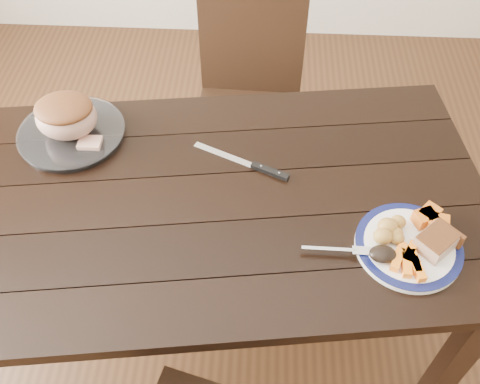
{
  "coord_description": "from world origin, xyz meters",
  "views": [
    {
      "loc": [
        0.13,
        -0.98,
        1.94
      ],
      "look_at": [
        0.08,
        -0.02,
        0.8
      ],
      "focal_mm": 40.0,
      "sensor_mm": 36.0,
      "label": 1
    }
  ],
  "objects_px": {
    "dinner_plate": "(408,247)",
    "serving_platter": "(72,134)",
    "pork_slice": "(436,242)",
    "roast_joint": "(66,117)",
    "fork": "(341,250)",
    "carving_knife": "(258,167)",
    "dining_table": "(214,216)",
    "chair_far": "(249,95)"
  },
  "relations": [
    {
      "from": "roast_joint",
      "to": "carving_knife",
      "type": "xyz_separation_m",
      "value": [
        0.6,
        -0.11,
        -0.07
      ]
    },
    {
      "from": "fork",
      "to": "pork_slice",
      "type": "bearing_deg",
      "value": 6.16
    },
    {
      "from": "dining_table",
      "to": "dinner_plate",
      "type": "bearing_deg",
      "value": -15.65
    },
    {
      "from": "dining_table",
      "to": "carving_knife",
      "type": "relative_size",
      "value": 5.7
    },
    {
      "from": "serving_platter",
      "to": "fork",
      "type": "distance_m",
      "value": 0.92
    },
    {
      "from": "carving_knife",
      "to": "pork_slice",
      "type": "bearing_deg",
      "value": -5.48
    },
    {
      "from": "serving_platter",
      "to": "dinner_plate",
      "type": "bearing_deg",
      "value": -20.65
    },
    {
      "from": "chair_far",
      "to": "serving_platter",
      "type": "distance_m",
      "value": 0.78
    },
    {
      "from": "dinner_plate",
      "to": "roast_joint",
      "type": "xyz_separation_m",
      "value": [
        -1.01,
        0.38,
        0.07
      ]
    },
    {
      "from": "dining_table",
      "to": "roast_joint",
      "type": "height_order",
      "value": "roast_joint"
    },
    {
      "from": "chair_far",
      "to": "fork",
      "type": "relative_size",
      "value": 5.23
    },
    {
      "from": "roast_joint",
      "to": "carving_knife",
      "type": "bearing_deg",
      "value": -10.44
    },
    {
      "from": "fork",
      "to": "roast_joint",
      "type": "height_order",
      "value": "roast_joint"
    },
    {
      "from": "dinner_plate",
      "to": "carving_knife",
      "type": "bearing_deg",
      "value": 146.64
    },
    {
      "from": "fork",
      "to": "carving_knife",
      "type": "xyz_separation_m",
      "value": [
        -0.23,
        0.3,
        -0.01
      ]
    },
    {
      "from": "dinner_plate",
      "to": "serving_platter",
      "type": "xyz_separation_m",
      "value": [
        -1.01,
        0.38,
        0.0
      ]
    },
    {
      "from": "chair_far",
      "to": "dinner_plate",
      "type": "xyz_separation_m",
      "value": [
        0.46,
        -0.89,
        0.23
      ]
    },
    {
      "from": "dinner_plate",
      "to": "pork_slice",
      "type": "height_order",
      "value": "pork_slice"
    },
    {
      "from": "dinner_plate",
      "to": "carving_knife",
      "type": "xyz_separation_m",
      "value": [
        -0.41,
        0.27,
        -0.0
      ]
    },
    {
      "from": "dinner_plate",
      "to": "pork_slice",
      "type": "bearing_deg",
      "value": -4.76
    },
    {
      "from": "serving_platter",
      "to": "pork_slice",
      "type": "distance_m",
      "value": 1.14
    },
    {
      "from": "dining_table",
      "to": "fork",
      "type": "distance_m",
      "value": 0.41
    },
    {
      "from": "pork_slice",
      "to": "carving_knife",
      "type": "height_order",
      "value": "pork_slice"
    },
    {
      "from": "chair_far",
      "to": "carving_knife",
      "type": "relative_size",
      "value": 3.11
    },
    {
      "from": "dinner_plate",
      "to": "fork",
      "type": "bearing_deg",
      "value": -171.01
    },
    {
      "from": "serving_platter",
      "to": "pork_slice",
      "type": "bearing_deg",
      "value": -19.78
    },
    {
      "from": "chair_far",
      "to": "pork_slice",
      "type": "relative_size",
      "value": 9.42
    },
    {
      "from": "serving_platter",
      "to": "carving_knife",
      "type": "relative_size",
      "value": 1.1
    },
    {
      "from": "fork",
      "to": "carving_knife",
      "type": "bearing_deg",
      "value": 127.86
    },
    {
      "from": "dinner_plate",
      "to": "roast_joint",
      "type": "bearing_deg",
      "value": 159.35
    },
    {
      "from": "pork_slice",
      "to": "fork",
      "type": "bearing_deg",
      "value": -174.5
    },
    {
      "from": "dining_table",
      "to": "chair_far",
      "type": "distance_m",
      "value": 0.75
    },
    {
      "from": "serving_platter",
      "to": "carving_knife",
      "type": "xyz_separation_m",
      "value": [
        0.6,
        -0.11,
        -0.0
      ]
    },
    {
      "from": "chair_far",
      "to": "dining_table",
      "type": "bearing_deg",
      "value": 86.2
    },
    {
      "from": "pork_slice",
      "to": "serving_platter",
      "type": "bearing_deg",
      "value": 160.22
    },
    {
      "from": "pork_slice",
      "to": "fork",
      "type": "distance_m",
      "value": 0.25
    },
    {
      "from": "dinner_plate",
      "to": "pork_slice",
      "type": "xyz_separation_m",
      "value": [
        0.06,
        -0.01,
        0.03
      ]
    },
    {
      "from": "dinner_plate",
      "to": "roast_joint",
      "type": "relative_size",
      "value": 1.49
    },
    {
      "from": "serving_platter",
      "to": "roast_joint",
      "type": "relative_size",
      "value": 1.73
    },
    {
      "from": "chair_far",
      "to": "roast_joint",
      "type": "relative_size",
      "value": 4.9
    },
    {
      "from": "fork",
      "to": "dining_table",
      "type": "bearing_deg",
      "value": 153.8
    },
    {
      "from": "dining_table",
      "to": "pork_slice",
      "type": "relative_size",
      "value": 17.28
    }
  ]
}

